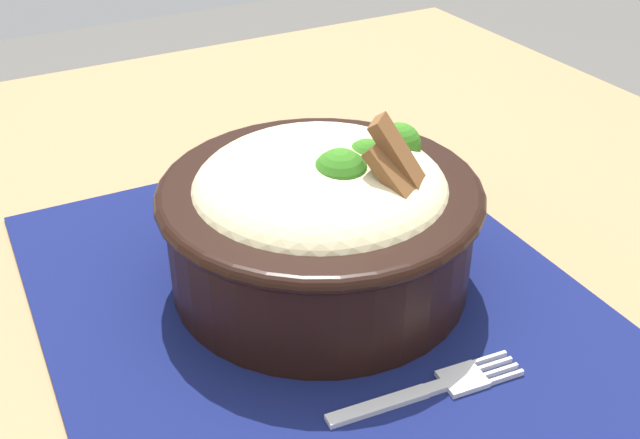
% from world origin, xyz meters
% --- Properties ---
extents(table, '(1.07, 0.97, 0.73)m').
position_xyz_m(table, '(0.00, 0.00, 0.65)').
color(table, '#99754C').
rests_on(table, ground_plane).
extents(placemat, '(0.45, 0.37, 0.00)m').
position_xyz_m(placemat, '(0.01, -0.00, 0.73)').
color(placemat, '#11194C').
rests_on(placemat, table).
extents(bowl, '(0.24, 0.24, 0.13)m').
position_xyz_m(bowl, '(-0.02, 0.02, 0.78)').
color(bowl, black).
rests_on(bowl, placemat).
extents(fork, '(0.03, 0.13, 0.00)m').
position_xyz_m(fork, '(0.11, 0.02, 0.73)').
color(fork, silver).
rests_on(fork, placemat).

